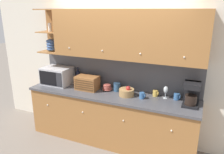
# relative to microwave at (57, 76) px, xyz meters

# --- Properties ---
(ground_plane) EXTENTS (24.00, 24.00, 0.00)m
(ground_plane) POSITION_rel_microwave_xyz_m (1.14, 0.25, -1.09)
(ground_plane) COLOR slate
(wall_back) EXTENTS (5.37, 0.06, 2.60)m
(wall_back) POSITION_rel_microwave_xyz_m (1.14, 0.28, 0.21)
(wall_back) COLOR silver
(wall_back) RESTS_ON ground_plane
(counter_unit) EXTENTS (2.99, 0.64, 0.93)m
(counter_unit) POSITION_rel_microwave_xyz_m (1.14, -0.06, -0.63)
(counter_unit) COLOR #A36B38
(counter_unit) RESTS_ON ground_plane
(backsplash_panel) EXTENTS (2.97, 0.01, 0.61)m
(backsplash_panel) POSITION_rel_microwave_xyz_m (1.14, 0.24, 0.14)
(backsplash_panel) COLOR #4C4C51
(backsplash_panel) RESTS_ON counter_unit
(upper_cabinets) EXTENTS (2.97, 0.37, 0.79)m
(upper_cabinets) POSITION_rel_microwave_xyz_m (1.30, 0.07, 0.83)
(upper_cabinets) COLOR #A36B38
(upper_cabinets) RESTS_ON backsplash_panel
(microwave) EXTENTS (0.54, 0.41, 0.33)m
(microwave) POSITION_rel_microwave_xyz_m (0.00, 0.00, 0.00)
(microwave) COLOR silver
(microwave) RESTS_ON counter_unit
(wine_bottle) EXTENTS (0.08, 0.08, 0.33)m
(wine_bottle) POSITION_rel_microwave_xyz_m (0.37, 0.16, -0.02)
(wine_bottle) COLOR black
(wine_bottle) RESTS_ON counter_unit
(bread_box) EXTENTS (0.40, 0.27, 0.25)m
(bread_box) POSITION_rel_microwave_xyz_m (0.68, -0.03, -0.04)
(bread_box) COLOR #996033
(bread_box) RESTS_ON counter_unit
(bowl_stack_on_counter) EXTENTS (0.17, 0.17, 0.12)m
(bowl_stack_on_counter) POSITION_rel_microwave_xyz_m (1.03, 0.06, -0.11)
(bowl_stack_on_counter) COLOR #9E473D
(bowl_stack_on_counter) RESTS_ON counter_unit
(storage_canister) EXTENTS (0.13, 0.13, 0.15)m
(storage_canister) POSITION_rel_microwave_xyz_m (1.21, 0.10, -0.09)
(storage_canister) COLOR #33567A
(storage_canister) RESTS_ON counter_unit
(fruit_basket) EXTENTS (0.25, 0.25, 0.18)m
(fruit_basket) POSITION_rel_microwave_xyz_m (1.44, -0.04, -0.10)
(fruit_basket) COLOR #A87F4C
(fruit_basket) RESTS_ON counter_unit
(mug_patterned_third) EXTENTS (0.10, 0.08, 0.10)m
(mug_patterned_third) POSITION_rel_microwave_xyz_m (1.71, -0.05, -0.11)
(mug_patterned_third) COLOR #38669E
(mug_patterned_third) RESTS_ON counter_unit
(mug) EXTENTS (0.09, 0.08, 0.10)m
(mug) POSITION_rel_microwave_xyz_m (1.89, 0.14, -0.11)
(mug) COLOR gold
(mug) RESTS_ON counter_unit
(wine_glass) EXTENTS (0.08, 0.08, 0.21)m
(wine_glass) POSITION_rel_microwave_xyz_m (2.06, 0.11, -0.02)
(wine_glass) COLOR silver
(wine_glass) RESTS_ON counter_unit
(mug_blue_second) EXTENTS (0.10, 0.09, 0.10)m
(mug_blue_second) POSITION_rel_microwave_xyz_m (2.23, 0.13, -0.11)
(mug_blue_second) COLOR #38669E
(mug_blue_second) RESTS_ON counter_unit
(coffee_maker) EXTENTS (0.23, 0.26, 0.37)m
(coffee_maker) POSITION_rel_microwave_xyz_m (2.45, -0.01, 0.02)
(coffee_maker) COLOR black
(coffee_maker) RESTS_ON counter_unit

